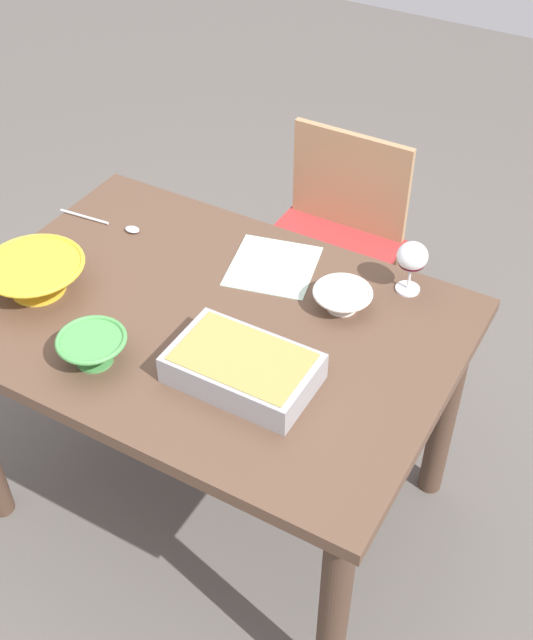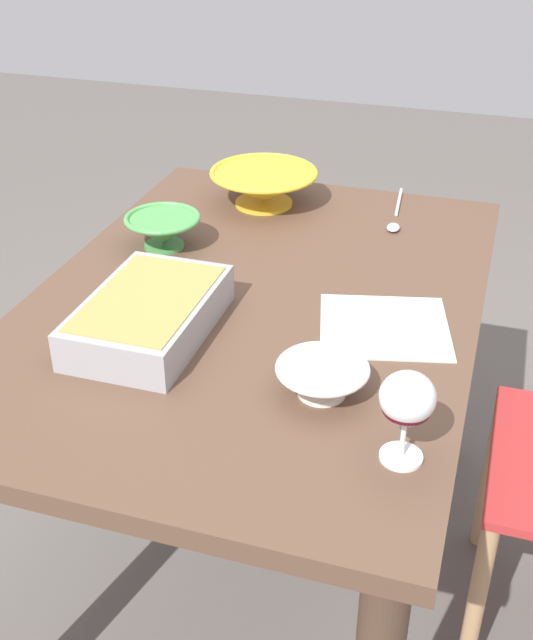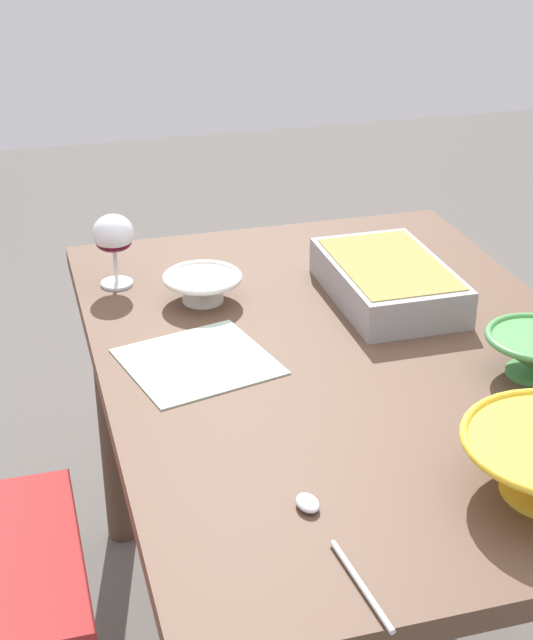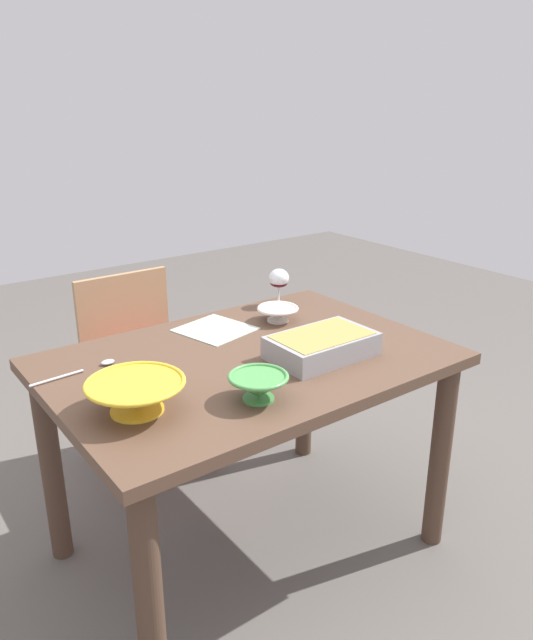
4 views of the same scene
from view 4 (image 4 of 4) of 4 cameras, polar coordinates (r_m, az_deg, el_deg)
The scene contains 10 objects.
ground_plane at distance 2.37m, azimuth -1.56°, elevation -20.37°, with size 8.00×8.00×0.00m, color #5B5651.
dining_table at distance 2.02m, azimuth -1.73°, elevation -6.49°, with size 1.25×0.87×0.75m.
chair at distance 2.70m, azimuth -11.81°, elevation -3.57°, with size 0.44×0.44×0.82m.
wine_glass at distance 2.42m, azimuth 1.17°, elevation 3.74°, with size 0.08×0.08×0.15m.
casserole_dish at distance 1.96m, azimuth 5.22°, elevation -2.28°, with size 0.34×0.21×0.08m.
mixing_bowl at distance 1.67m, azimuth -0.77°, elevation -6.16°, with size 0.17×0.17×0.08m.
small_bowl at distance 2.26m, azimuth 1.07°, elevation 0.69°, with size 0.15×0.15×0.06m.
serving_bowl at distance 1.65m, azimuth -12.13°, elevation -6.83°, with size 0.27×0.27×0.09m.
serving_spoon at distance 1.94m, azimuth -16.23°, elevation -4.32°, with size 0.27×0.04×0.01m.
napkin at distance 2.19m, azimuth -4.83°, elevation -0.88°, with size 0.23×0.24×0.00m, color #B2CCB7.
Camera 4 is at (-1.03, -1.49, 1.54)m, focal length 34.16 mm.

